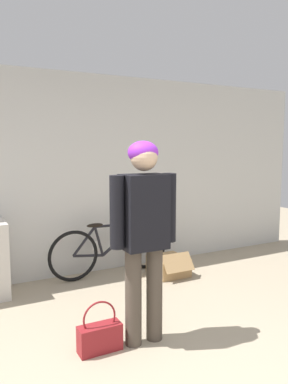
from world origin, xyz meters
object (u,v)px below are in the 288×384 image
Objects in this scene: person at (144,223)px; handbag at (100,336)px; bicycle at (111,248)px; cardboard_box at (169,266)px.

person reaches higher than handbag.
bicycle is 3.12× the size of cardboard_box.
person reaches higher than cardboard_box.
handbag is at bearing -117.38° from bicycle.
handbag is (-0.81, -1.68, -0.22)m from bicycle.
person is 1.89m from bicycle.
person is 1.02× the size of bicycle.
cardboard_box is at bearing -29.97° from bicycle.
bicycle reaches higher than cardboard_box.
person is 4.02× the size of handbag.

